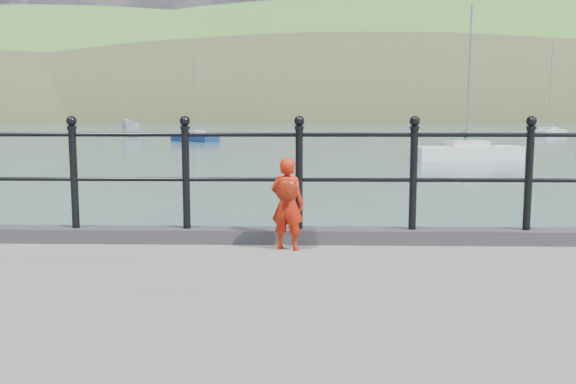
{
  "coord_description": "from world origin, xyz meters",
  "views": [
    {
      "loc": [
        0.65,
        -6.54,
        2.35
      ],
      "look_at": [
        0.48,
        -0.2,
        1.55
      ],
      "focal_mm": 38.0,
      "sensor_mm": 36.0,
      "label": 1
    }
  ],
  "objects_px": {
    "sailboat_far": "(548,133)",
    "sailboat_near": "(466,153)",
    "railing": "(242,166)",
    "launch_white": "(131,128)",
    "child": "(287,203)",
    "launch_navy": "(467,145)",
    "sailboat_port": "(194,138)"
  },
  "relations": [
    {
      "from": "railing",
      "to": "launch_white",
      "type": "bearing_deg",
      "value": 106.97
    },
    {
      "from": "launch_navy",
      "to": "sailboat_port",
      "type": "distance_m",
      "value": 27.94
    },
    {
      "from": "child",
      "to": "launch_navy",
      "type": "distance_m",
      "value": 29.06
    },
    {
      "from": "child",
      "to": "sailboat_far",
      "type": "bearing_deg",
      "value": -96.59
    },
    {
      "from": "launch_white",
      "to": "sailboat_port",
      "type": "height_order",
      "value": "sailboat_port"
    },
    {
      "from": "launch_navy",
      "to": "sailboat_near",
      "type": "xyz_separation_m",
      "value": [
        -0.25,
        -0.93,
        -0.39
      ]
    },
    {
      "from": "sailboat_far",
      "to": "sailboat_near",
      "type": "height_order",
      "value": "sailboat_far"
    },
    {
      "from": "launch_white",
      "to": "sailboat_port",
      "type": "distance_m",
      "value": 14.26
    },
    {
      "from": "sailboat_far",
      "to": "sailboat_port",
      "type": "distance_m",
      "value": 40.52
    },
    {
      "from": "railing",
      "to": "child",
      "type": "relative_size",
      "value": 19.4
    },
    {
      "from": "sailboat_port",
      "to": "child",
      "type": "bearing_deg",
      "value": -36.08
    },
    {
      "from": "sailboat_far",
      "to": "sailboat_near",
      "type": "distance_m",
      "value": 41.75
    },
    {
      "from": "sailboat_far",
      "to": "sailboat_port",
      "type": "height_order",
      "value": "sailboat_far"
    },
    {
      "from": "launch_navy",
      "to": "launch_white",
      "type": "bearing_deg",
      "value": 74.57
    },
    {
      "from": "launch_navy",
      "to": "sailboat_near",
      "type": "relative_size",
      "value": 0.34
    },
    {
      "from": "child",
      "to": "sailboat_far",
      "type": "xyz_separation_m",
      "value": [
        27.8,
        63.86,
        -1.13
      ]
    },
    {
      "from": "railing",
      "to": "sailboat_near",
      "type": "height_order",
      "value": "sailboat_near"
    },
    {
      "from": "launch_white",
      "to": "sailboat_far",
      "type": "height_order",
      "value": "sailboat_far"
    },
    {
      "from": "sailboat_near",
      "to": "child",
      "type": "bearing_deg",
      "value": -123.21
    },
    {
      "from": "railing",
      "to": "child",
      "type": "height_order",
      "value": "railing"
    },
    {
      "from": "launch_white",
      "to": "child",
      "type": "bearing_deg",
      "value": -75.42
    },
    {
      "from": "child",
      "to": "launch_white",
      "type": "height_order",
      "value": "launch_white"
    },
    {
      "from": "launch_navy",
      "to": "sailboat_far",
      "type": "distance_m",
      "value": 40.81
    },
    {
      "from": "launch_white",
      "to": "sailboat_far",
      "type": "relative_size",
      "value": 0.48
    },
    {
      "from": "sailboat_far",
      "to": "sailboat_near",
      "type": "relative_size",
      "value": 1.28
    },
    {
      "from": "sailboat_far",
      "to": "sailboat_port",
      "type": "xyz_separation_m",
      "value": [
        -37.42,
        -15.53,
        -0.0
      ]
    },
    {
      "from": "sailboat_port",
      "to": "sailboat_near",
      "type": "bearing_deg",
      "value": -6.89
    },
    {
      "from": "railing",
      "to": "launch_navy",
      "type": "bearing_deg",
      "value": 70.62
    },
    {
      "from": "launch_navy",
      "to": "sailboat_far",
      "type": "relative_size",
      "value": 0.26
    },
    {
      "from": "railing",
      "to": "launch_white",
      "type": "distance_m",
      "value": 61.8
    },
    {
      "from": "sailboat_port",
      "to": "railing",
      "type": "bearing_deg",
      "value": -36.56
    },
    {
      "from": "railing",
      "to": "child",
      "type": "distance_m",
      "value": 0.69
    }
  ]
}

